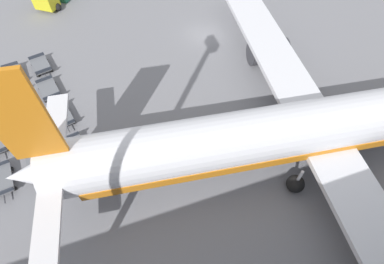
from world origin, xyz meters
name	(u,v)px	position (x,y,z in m)	size (l,w,h in m)	color
ground_plane	(204,35)	(0.00, 0.00, 0.00)	(500.00, 500.00, 0.00)	gray
airplane	(335,124)	(17.61, 3.59, 3.25)	(44.37, 46.70, 11.95)	white
baggage_dolly_row_mid_a_col_d	(2,180)	(12.43, -20.95, 0.47)	(3.47, 1.94, 0.92)	slate
baggage_dolly_row_mid_b_col_a	(13,75)	(0.46, -20.29, 0.47)	(3.48, 1.95, 0.92)	slate
baggage_dolly_row_mid_b_col_b	(20,101)	(4.30, -19.65, 0.47)	(3.48, 2.04, 0.92)	slate
baggage_dolly_row_mid_b_col_c	(28,131)	(8.19, -18.99, 0.47)	(3.49, 2.10, 0.92)	slate
baggage_dolly_row_mid_b_col_d	(39,166)	(12.07, -18.27, 0.47)	(3.48, 1.97, 0.92)	slate
baggage_dolly_row_far_col_a	(41,65)	(-0.08, -17.62, 0.47)	(3.49, 2.14, 0.92)	slate
baggage_dolly_row_far_col_b	(49,90)	(3.72, -17.06, 0.47)	(3.49, 2.14, 0.92)	slate
baggage_dolly_row_far_col_c	(62,116)	(7.48, -16.17, 0.47)	(3.49, 2.16, 0.92)	slate
baggage_dolly_row_far_col_d	(76,150)	(11.47, -15.41, 0.47)	(3.49, 2.05, 0.92)	slate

